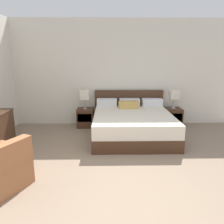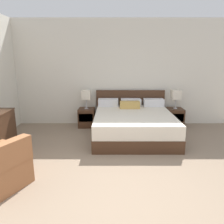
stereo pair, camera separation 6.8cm
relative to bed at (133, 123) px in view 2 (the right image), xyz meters
The scene contains 8 objects.
ground_plane 2.66m from the bed, 99.31° to the right, with size 10.93×10.93×0.00m, color #84705B.
wall_back 1.62m from the bed, 111.80° to the left, with size 6.74×0.06×2.90m, color silver.
bed is the anchor object (origin of this frame).
nightstand_left 1.44m from the bed, 148.30° to the left, with size 0.44×0.44×0.51m.
nightstand_right 1.44m from the bed, 31.68° to the left, with size 0.44×0.44×0.51m.
table_lamp_left 1.55m from the bed, 148.25° to the left, with size 0.24×0.24×0.51m.
table_lamp_right 1.55m from the bed, 31.73° to the left, with size 0.24×0.24×0.51m.
armchair_by_window 3.08m from the bed, 134.08° to the right, with size 0.92×0.92×0.76m.
Camera 2 is at (-0.09, -2.50, 1.87)m, focal length 35.00 mm.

